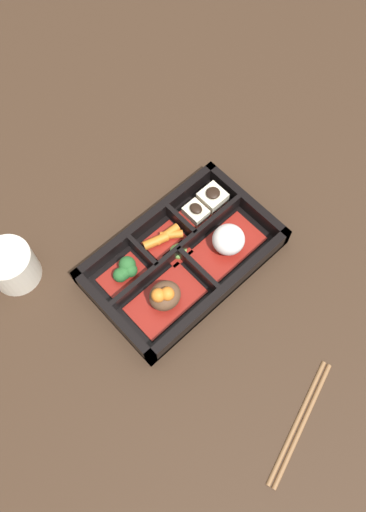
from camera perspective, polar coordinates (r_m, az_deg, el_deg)
ground_plane at (r=0.85m, az=0.00°, el=-0.71°), size 3.00×3.00×0.00m
bento_base at (r=0.84m, az=0.00°, el=-0.57°), size 0.31×0.19×0.01m
bento_rim at (r=0.83m, az=-0.15°, el=-0.00°), size 0.31×0.19×0.04m
bowl_rice at (r=0.83m, az=5.19°, el=1.69°), size 0.12×0.07×0.05m
bowl_stew at (r=0.79m, az=-2.09°, el=-4.69°), size 0.12×0.07×0.06m
bowl_tofu at (r=0.87m, az=2.61°, el=5.96°), size 0.08×0.05×0.04m
bowl_carrots at (r=0.84m, az=-2.22°, el=1.97°), size 0.07×0.05×0.02m
bowl_greens at (r=0.82m, az=-6.65°, el=-1.73°), size 0.08×0.05×0.03m
bowl_pickles at (r=0.84m, az=-0.62°, el=0.32°), size 0.04×0.03×0.01m
tea_cup at (r=0.85m, az=-19.01°, el=-1.02°), size 0.08×0.08×0.07m
chopsticks at (r=0.79m, az=13.28°, el=-18.01°), size 0.20×0.07×0.01m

